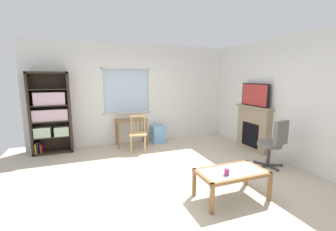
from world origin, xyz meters
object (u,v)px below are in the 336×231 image
at_px(desk_under_window, 131,124).
at_px(tv, 255,95).
at_px(plastic_drawer_unit, 158,134).
at_px(office_chair, 274,142).
at_px(sippy_cup, 227,172).
at_px(bookshelf, 51,114).
at_px(fireplace, 253,128).
at_px(coffee_table, 232,175).
at_px(wooden_chair, 138,133).

xyz_separation_m(desk_under_window, tv, (2.82, -1.46, 0.81)).
xyz_separation_m(plastic_drawer_unit, office_chair, (1.62, -2.61, 0.31)).
xyz_separation_m(office_chair, sippy_cup, (-1.68, -0.79, -0.06)).
height_order(bookshelf, tv, bookshelf).
height_order(fireplace, coffee_table, fireplace).
distance_m(desk_under_window, plastic_drawer_unit, 0.86).
xyz_separation_m(bookshelf, desk_under_window, (1.93, -0.11, -0.36)).
relative_size(wooden_chair, office_chair, 0.90).
bearing_deg(sippy_cup, tv, 41.95).
distance_m(desk_under_window, coffee_table, 3.38).
bearing_deg(wooden_chair, fireplace, -18.96).
bearing_deg(desk_under_window, plastic_drawer_unit, 3.67).
distance_m(wooden_chair, sippy_cup, 2.90).
relative_size(fireplace, tv, 1.26).
bearing_deg(fireplace, wooden_chair, 161.04).
distance_m(plastic_drawer_unit, sippy_cup, 3.41).
relative_size(bookshelf, plastic_drawer_unit, 4.11).
bearing_deg(wooden_chair, sippy_cup, -77.09).
bearing_deg(desk_under_window, sippy_cup, -77.81).
distance_m(tv, coffee_table, 2.83).
bearing_deg(bookshelf, office_chair, -31.67).
xyz_separation_m(desk_under_window, office_chair, (2.40, -2.56, -0.04)).
distance_m(desk_under_window, office_chair, 3.51).
bearing_deg(office_chair, bookshelf, 148.33).
height_order(desk_under_window, fireplace, fireplace).
distance_m(fireplace, tv, 0.84).
bearing_deg(tv, bookshelf, 161.65).
relative_size(plastic_drawer_unit, sippy_cup, 5.34).
distance_m(bookshelf, fireplace, 5.03).
bearing_deg(desk_under_window, office_chair, -46.84).
relative_size(fireplace, office_chair, 1.13).
bearing_deg(tv, desk_under_window, 152.54).
bearing_deg(coffee_table, desk_under_window, 105.18).
xyz_separation_m(bookshelf, wooden_chair, (2.00, -0.63, -0.49)).
relative_size(office_chair, sippy_cup, 11.11).
height_order(desk_under_window, wooden_chair, wooden_chair).
bearing_deg(bookshelf, desk_under_window, -3.27).
xyz_separation_m(bookshelf, sippy_cup, (2.65, -3.46, -0.46)).
bearing_deg(coffee_table, bookshelf, 129.87).
bearing_deg(bookshelf, tv, -18.35).
height_order(tv, sippy_cup, tv).
height_order(plastic_drawer_unit, fireplace, fireplace).
distance_m(wooden_chair, coffee_table, 2.86).
xyz_separation_m(desk_under_window, sippy_cup, (0.72, -3.35, -0.11)).
relative_size(bookshelf, sippy_cup, 21.93).
distance_m(fireplace, coffee_table, 2.65).
bearing_deg(plastic_drawer_unit, coffee_table, -88.23).
relative_size(bookshelf, fireplace, 1.75).
relative_size(wooden_chair, tv, 1.00).
relative_size(wooden_chair, sippy_cup, 10.00).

